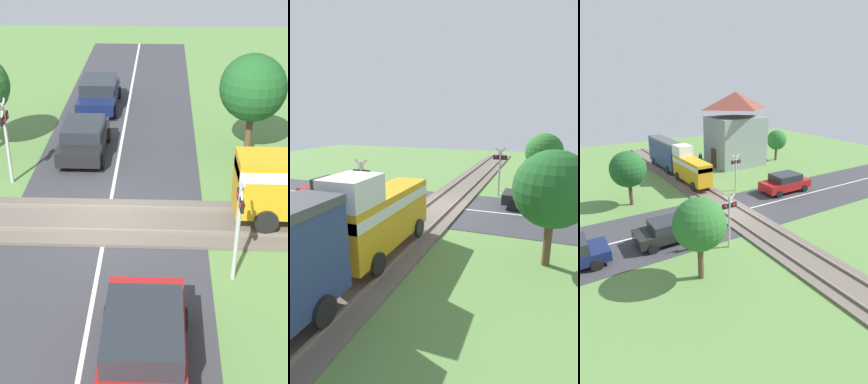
# 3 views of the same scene
# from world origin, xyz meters

# --- Properties ---
(ground_plane) EXTENTS (60.00, 60.00, 0.00)m
(ground_plane) POSITION_xyz_m (0.00, 0.00, 0.00)
(ground_plane) COLOR #5B8442
(road_surface) EXTENTS (48.00, 6.40, 0.02)m
(road_surface) POSITION_xyz_m (0.00, 0.00, 0.01)
(road_surface) COLOR #38383D
(road_surface) RESTS_ON ground_plane
(track_bed) EXTENTS (2.80, 48.00, 0.24)m
(track_bed) POSITION_xyz_m (0.00, 0.00, 0.07)
(track_bed) COLOR #665B51
(track_bed) RESTS_ON ground_plane
(car_near_crossing) EXTENTS (3.96, 1.90, 1.38)m
(car_near_crossing) POSITION_xyz_m (-5.32, -1.44, 0.73)
(car_near_crossing) COLOR black
(car_near_crossing) RESTS_ON ground_plane
(car_far_side) EXTENTS (4.29, 2.04, 1.56)m
(car_far_side) POSITION_xyz_m (6.17, 1.44, 0.81)
(car_far_side) COLOR #A81919
(car_far_side) RESTS_ON ground_plane
(car_behind_queue) EXTENTS (4.31, 1.97, 1.48)m
(car_behind_queue) POSITION_xyz_m (-10.89, -1.44, 0.77)
(car_behind_queue) COLOR #141E4C
(car_behind_queue) RESTS_ON ground_plane
(crossing_signal_west_approach) EXTENTS (0.90, 0.18, 3.20)m
(crossing_signal_west_approach) POSITION_xyz_m (-2.73, -3.81, 2.05)
(crossing_signal_west_approach) COLOR #B7B7B7
(crossing_signal_west_approach) RESTS_ON ground_plane
(crossing_signal_east_approach) EXTENTS (0.90, 0.18, 3.20)m
(crossing_signal_east_approach) POSITION_xyz_m (2.73, 3.81, 2.05)
(crossing_signal_east_approach) COLOR #B7B7B7
(crossing_signal_east_approach) RESTS_ON ground_plane
(tree_roadside_hedge) EXTENTS (2.66, 2.66, 4.11)m
(tree_roadside_hedge) POSITION_xyz_m (-5.72, 5.30, 2.77)
(tree_roadside_hedge) COLOR brown
(tree_roadside_hedge) RESTS_ON ground_plane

